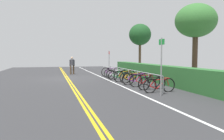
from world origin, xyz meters
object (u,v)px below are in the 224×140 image
bicycle_9 (159,85)px  bicycle_2 (117,74)px  bicycle_1 (115,73)px  tree_mid (196,22)px  bicycle_6 (137,79)px  bicycle_7 (145,81)px  bicycle_4 (125,76)px  sign_post_near (109,60)px  bicycle_0 (112,72)px  pedestrian (72,64)px  bike_rack (129,72)px  bicycle_8 (152,83)px  tree_near_left (140,35)px  bicycle_3 (120,75)px  sign_post_far (161,61)px  bicycle_5 (133,78)px

bicycle_9 → bicycle_2: bearing=-178.4°
bicycle_1 → tree_mid: (4.54, 4.01, 3.56)m
bicycle_6 → bicycle_7: size_ratio=1.06×
bicycle_4 → sign_post_near: sign_post_near is taller
bicycle_0 → bicycle_6: (5.55, 0.07, -0.02)m
pedestrian → bike_rack: bearing=23.5°
bicycle_4 → bicycle_8: size_ratio=1.01×
bicycle_0 → bicycle_7: (6.55, 0.15, -0.01)m
bicycle_8 → sign_post_near: (-8.87, -0.01, 0.97)m
bike_rack → tree_near_left: (-7.37, 3.80, 3.16)m
bicycle_0 → tree_near_left: 6.02m
bicycle_3 → sign_post_far: sign_post_far is taller
bicycle_8 → tree_mid: (-1.90, 3.85, 3.55)m
bicycle_4 → pedestrian: bearing=-156.1°
bicycle_1 → bicycle_7: (5.51, 0.16, 0.04)m
tree_mid → bike_rack: bearing=-109.0°
bicycle_1 → bicycle_2: 0.91m
bicycle_5 → tree_mid: (0.85, 3.87, 3.54)m
bicycle_7 → sign_post_near: size_ratio=0.79×
bicycle_6 → tree_mid: size_ratio=0.36×
bicycle_1 → tree_near_left: bearing=137.5°
bike_rack → bicycle_9: 4.18m
bicycle_6 → sign_post_far: sign_post_far is taller
bicycle_5 → sign_post_far: size_ratio=0.65×
bicycle_8 → sign_post_far: (1.72, -0.40, 1.16)m
bicycle_0 → bicycle_7: bearing=1.3°
bicycle_4 → bicycle_6: bicycle_4 is taller
bicycle_8 → bicycle_4: bearing=-176.1°
bicycle_4 → bicycle_9: size_ratio=0.99×
bicycle_4 → bicycle_8: 3.66m
bicycle_0 → bicycle_6: bicycle_0 is taller
bike_rack → bicycle_1: 3.20m
bicycle_1 → bicycle_6: bicycle_6 is taller
sign_post_far → bicycle_3: bearing=178.8°
bicycle_5 → bicycle_7: bearing=0.8°
bicycle_4 → pedestrian: (-6.60, -2.92, 0.56)m
bicycle_0 → tree_mid: (5.59, 4.00, 3.51)m
bicycle_1 → bicycle_5: (3.69, 0.14, 0.01)m
bicycle_4 → bicycle_6: bearing=5.8°
bicycle_1 → bicycle_3: bicycle_1 is taller
bicycle_0 → sign_post_far: bearing=-1.5°
bicycle_5 → bicycle_9: (3.65, -0.03, -0.00)m
bicycle_0 → bicycle_2: (1.95, -0.08, -0.03)m
bike_rack → bicycle_8: bearing=2.2°
bicycle_7 → pedestrian: 9.86m
bicycle_1 → bicycle_4: bicycle_4 is taller
bicycle_8 → bicycle_9: (0.91, -0.05, 0.00)m
bicycle_5 → sign_post_near: 6.20m
bicycle_2 → bicycle_8: (5.53, 0.23, -0.00)m
sign_post_near → bicycle_8: bearing=0.1°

